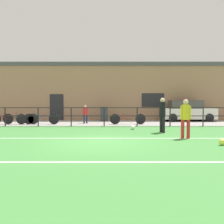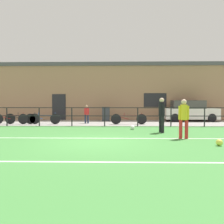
# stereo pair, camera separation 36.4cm
# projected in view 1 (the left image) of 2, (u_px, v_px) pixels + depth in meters

# --- Properties ---
(ground) EXTENTS (60.00, 44.00, 0.04)m
(ground) POSITION_uv_depth(u_px,v_px,m) (99.00, 143.00, 9.24)
(ground) COLOR #42843D
(field_line_touchline) EXTENTS (36.00, 0.11, 0.00)m
(field_line_touchline) POSITION_uv_depth(u_px,v_px,m) (100.00, 138.00, 10.27)
(field_line_touchline) COLOR white
(field_line_touchline) RESTS_ON ground
(field_line_hash) EXTENTS (36.00, 0.11, 0.00)m
(field_line_hash) POSITION_uv_depth(u_px,v_px,m) (93.00, 162.00, 6.22)
(field_line_hash) COLOR white
(field_line_hash) RESTS_ON ground
(pavement_strip) EXTENTS (48.00, 5.00, 0.02)m
(pavement_strip) POSITION_uv_depth(u_px,v_px,m) (105.00, 123.00, 17.73)
(pavement_strip) COLOR gray
(pavement_strip) RESTS_ON ground
(perimeter_fence) EXTENTS (36.07, 0.07, 1.15)m
(perimeter_fence) POSITION_uv_depth(u_px,v_px,m) (104.00, 114.00, 15.20)
(perimeter_fence) COLOR black
(perimeter_fence) RESTS_ON ground
(clubhouse_facade) EXTENTS (28.00, 2.56, 4.68)m
(clubhouse_facade) POSITION_uv_depth(u_px,v_px,m) (106.00, 92.00, 21.33)
(clubhouse_facade) COLOR #A37A5B
(clubhouse_facade) RESTS_ON ground
(player_goalkeeper) EXTENTS (0.29, 0.45, 1.68)m
(player_goalkeeper) POSITION_uv_depth(u_px,v_px,m) (162.00, 113.00, 12.13)
(player_goalkeeper) COLOR black
(player_goalkeeper) RESTS_ON ground
(player_striker) EXTENTS (0.44, 0.28, 1.59)m
(player_striker) POSITION_uv_depth(u_px,v_px,m) (185.00, 116.00, 10.23)
(player_striker) COLOR red
(player_striker) RESTS_ON ground
(soccer_ball_match) EXTENTS (0.23, 0.23, 0.23)m
(soccer_ball_match) POSITION_uv_depth(u_px,v_px,m) (222.00, 142.00, 8.60)
(soccer_ball_match) COLOR #E5E04C
(soccer_ball_match) RESTS_ON ground
(soccer_ball_spare) EXTENTS (0.23, 0.23, 0.23)m
(soccer_ball_spare) POSITION_uv_depth(u_px,v_px,m) (132.00, 127.00, 13.53)
(soccer_ball_spare) COLOR white
(soccer_ball_spare) RESTS_ON ground
(spectator_child) EXTENTS (0.34, 0.22, 1.23)m
(spectator_child) POSITION_uv_depth(u_px,v_px,m) (85.00, 113.00, 17.03)
(spectator_child) COLOR #232D4C
(spectator_child) RESTS_ON pavement_strip
(parked_car_red) EXTENTS (3.94, 1.77, 1.57)m
(parked_car_red) POSITION_uv_depth(u_px,v_px,m) (187.00, 111.00, 19.20)
(parked_car_red) COLOR silver
(parked_car_red) RESTS_ON pavement_strip
(bicycle_parked_0) EXTENTS (2.34, 0.04, 0.77)m
(bicycle_parked_0) POSITION_uv_depth(u_px,v_px,m) (8.00, 119.00, 16.34)
(bicycle_parked_0) COLOR black
(bicycle_parked_0) RESTS_ON pavement_strip
(bicycle_parked_1) EXTENTS (2.33, 0.04, 0.78)m
(bicycle_parked_1) POSITION_uv_depth(u_px,v_px,m) (20.00, 119.00, 16.41)
(bicycle_parked_1) COLOR black
(bicycle_parked_1) RESTS_ON pavement_strip
(bicycle_parked_2) EXTENTS (2.34, 0.04, 0.76)m
(bicycle_parked_2) POSITION_uv_depth(u_px,v_px,m) (128.00, 119.00, 16.42)
(bicycle_parked_2) COLOR black
(bicycle_parked_2) RESTS_ON pavement_strip
(bicycle_parked_3) EXTENTS (2.34, 0.04, 0.77)m
(bicycle_parked_3) POSITION_uv_depth(u_px,v_px,m) (41.00, 119.00, 16.41)
(bicycle_parked_3) COLOR black
(bicycle_parked_3) RESTS_ON pavement_strip
(trash_bin_0) EXTENTS (0.59, 0.50, 1.07)m
(trash_bin_0) POSITION_uv_depth(u_px,v_px,m) (104.00, 114.00, 19.02)
(trash_bin_0) COLOR #33383D
(trash_bin_0) RESTS_ON pavement_strip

